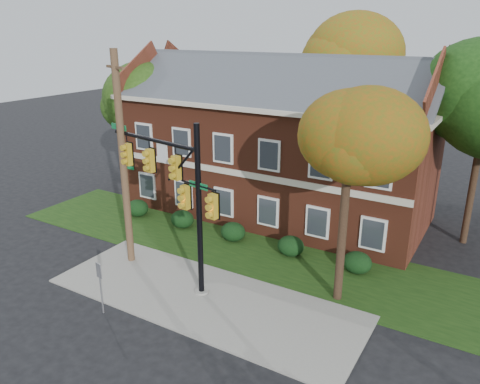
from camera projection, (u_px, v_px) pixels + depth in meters
The scene contains 15 objects.
ground at pixel (190, 310), 19.56m from camera, with size 120.00×120.00×0.00m, color black.
sidewalk at pixel (204, 298), 20.35m from camera, with size 14.00×5.00×0.08m, color gray.
grass_strip at pixel (259, 253), 24.41m from camera, with size 30.00×6.00×0.04m, color #193811.
apartment_building at pixel (278, 135), 28.55m from camera, with size 18.80×8.80×9.74m.
hedge_far_left at pixel (138, 208), 29.16m from camera, with size 1.40×1.26×1.05m, color black.
hedge_left at pixel (182, 219), 27.47m from camera, with size 1.40×1.26×1.05m, color black.
hedge_center at pixel (233, 232), 25.78m from camera, with size 1.40×1.26×1.05m, color black.
hedge_right at pixel (291, 246), 24.08m from camera, with size 1.40×1.26×1.05m, color black.
hedge_far_right at pixel (357, 263), 22.39m from camera, with size 1.40×1.26×1.05m, color black.
tree_near_right at pixel (353, 151), 17.95m from camera, with size 4.50×4.25×8.58m.
tree_left_rear at pixel (143, 97), 31.79m from camera, with size 5.40×5.10×8.88m.
tree_far_rear at pixel (346, 62), 32.98m from camera, with size 6.84×6.46×11.52m.
traffic_signal at pixel (176, 186), 20.02m from camera, with size 6.77×1.41×7.64m.
utility_pole at pixel (123, 161), 21.92m from camera, with size 1.55×0.66×10.32m.
sign_post at pixel (100, 280), 18.84m from camera, with size 0.33×0.11×2.29m.
Camera 1 is at (10.41, -13.36, 11.15)m, focal length 35.00 mm.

